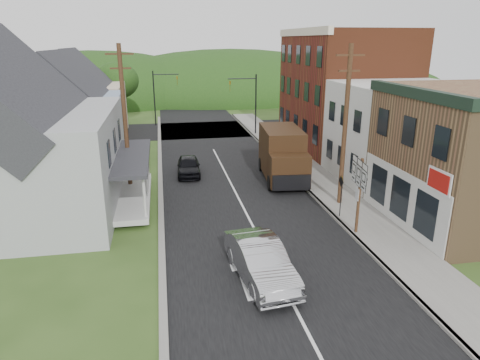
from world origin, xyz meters
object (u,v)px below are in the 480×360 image
silver_sedan (260,261)px  delivery_van (283,155)px  dark_sedan (189,166)px  warning_sign (341,190)px  route_sign_cluster (359,185)px

silver_sedan → delivery_van: size_ratio=0.76×
silver_sedan → dark_sedan: bearing=90.3°
warning_sign → delivery_van: bearing=100.2°
dark_sedan → warning_sign: 11.97m
dark_sedan → warning_sign: warning_sign is taller
delivery_van → warning_sign: size_ratio=2.79×
silver_sedan → warning_sign: (5.56, 5.23, 0.81)m
silver_sedan → warning_sign: warning_sign is taller
silver_sedan → route_sign_cluster: 6.64m
dark_sedan → silver_sedan: bearing=-80.3°
silver_sedan → warning_sign: size_ratio=2.13×
delivery_van → warning_sign: bearing=-75.4°
dark_sedan → warning_sign: (7.41, -9.35, 0.96)m
silver_sedan → dark_sedan: size_ratio=1.26×
dark_sedan → delivery_van: 6.71m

